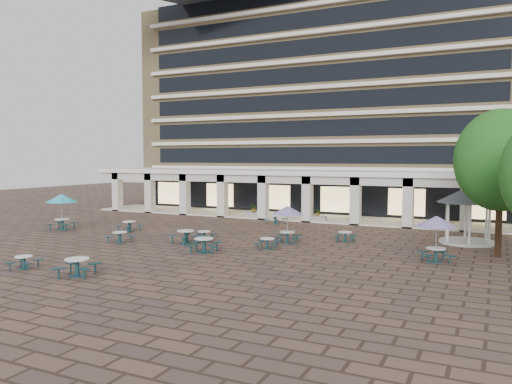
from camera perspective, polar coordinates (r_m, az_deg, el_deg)
ground at (r=33.29m, az=-4.95°, el=-5.70°), size 120.00×120.00×0.00m
apartment_building at (r=56.65m, az=8.54°, el=11.05°), size 40.00×15.50×25.20m
retail_arcade at (r=46.22m, az=4.46°, el=0.76°), size 42.00×6.60×4.40m
picnic_table_0 at (r=27.85m, az=-24.99°, el=-7.17°), size 1.72×1.72×0.64m
picnic_table_1 at (r=29.62m, az=-5.96°, el=-5.92°), size 2.29×2.29×0.86m
picnic_table_2 at (r=25.18m, az=-19.76°, el=-7.92°), size 2.28×2.28×0.84m
picnic_table_4 at (r=41.17m, az=-21.33°, el=-0.81°), size 2.39×2.39×2.76m
picnic_table_5 at (r=34.05m, az=-15.30°, el=-4.89°), size 1.63×1.63×0.71m
picnic_table_6 at (r=32.52m, az=3.62°, el=-2.25°), size 2.10×2.10×2.43m
picnic_table_7 at (r=30.62m, az=1.31°, el=-5.79°), size 1.68×1.68×0.66m
picnic_table_8 at (r=38.91m, az=-14.30°, el=-3.71°), size 1.97×1.97×0.77m
picnic_table_9 at (r=32.94m, az=-8.04°, el=-4.94°), size 2.25×2.25×0.84m
picnic_table_10 at (r=33.69m, az=-5.94°, el=-4.91°), size 1.73×1.73×0.66m
picnic_table_11 at (r=28.27m, az=19.93°, el=-3.36°), size 2.14×2.14×2.47m
picnic_table_12 at (r=41.98m, az=2.25°, el=-3.08°), size 1.86×1.86×0.71m
picnic_table_13 at (r=33.69m, az=10.14°, el=-4.94°), size 1.66×1.66×0.67m
gazebo at (r=35.13m, az=23.07°, el=-0.99°), size 3.91×3.91×3.64m
tree_east_a at (r=30.98m, az=26.20°, el=3.27°), size 4.99×4.99×8.31m
tree_east_c at (r=40.15m, az=26.14°, el=2.64°), size 4.53×4.53×7.55m
planter_left at (r=46.01m, az=-0.23°, el=-2.30°), size 1.50×0.88×1.31m
planter_right at (r=43.67m, az=7.10°, el=-2.84°), size 1.50×0.67×1.15m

